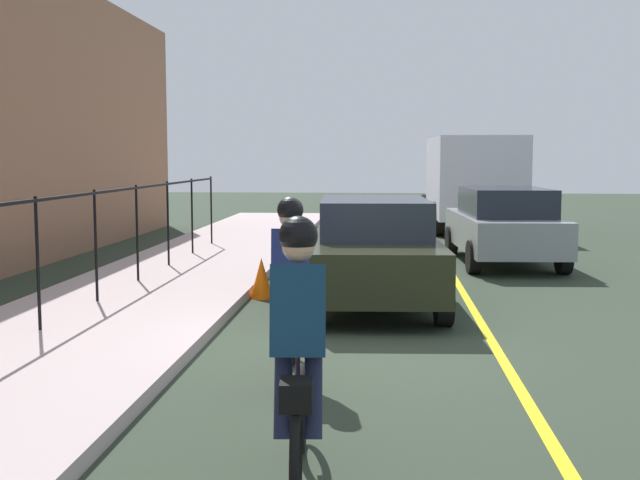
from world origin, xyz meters
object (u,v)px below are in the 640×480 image
at_px(cyclist_lead, 290,290).
at_px(cyclist_follow, 298,353).
at_px(patrol_sedan, 504,224).
at_px(parked_sedan_rear, 374,249).
at_px(traffic_cone_near, 262,278).
at_px(box_truck_background, 470,179).

bearing_deg(cyclist_lead, cyclist_follow, -176.06).
relative_size(patrol_sedan, parked_sedan_rear, 1.00).
bearing_deg(patrol_sedan, cyclist_lead, 156.08).
bearing_deg(traffic_cone_near, patrol_sedan, -44.94).
xyz_separation_m(cyclist_follow, box_truck_background, (19.15, -3.18, 0.64)).
relative_size(cyclist_follow, parked_sedan_rear, 0.41).
xyz_separation_m(cyclist_follow, patrol_sedan, (11.43, -3.05, -0.09)).
bearing_deg(parked_sedan_rear, patrol_sedan, 147.93).
bearing_deg(cyclist_follow, box_truck_background, -13.37).
height_order(cyclist_follow, parked_sedan_rear, cyclist_follow).
bearing_deg(parked_sedan_rear, cyclist_follow, -6.66).
relative_size(box_truck_background, traffic_cone_near, 10.59).
bearing_deg(patrol_sedan, box_truck_background, -4.06).
distance_m(parked_sedan_rear, traffic_cone_near, 1.86).
bearing_deg(cyclist_lead, parked_sedan_rear, -14.43).
height_order(patrol_sedan, box_truck_background, box_truck_background).
bearing_deg(patrol_sedan, traffic_cone_near, 132.00).
xyz_separation_m(patrol_sedan, box_truck_background, (7.72, -0.13, 0.73)).
distance_m(patrol_sedan, traffic_cone_near, 6.22).
bearing_deg(cyclist_follow, parked_sedan_rear, -7.59).
xyz_separation_m(cyclist_follow, traffic_cone_near, (7.04, 1.34, -0.59)).
bearing_deg(box_truck_background, patrol_sedan, 177.81).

